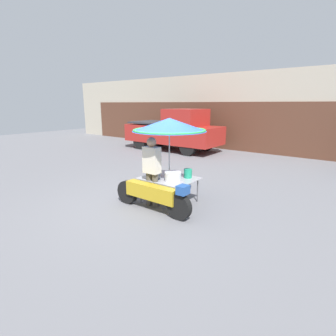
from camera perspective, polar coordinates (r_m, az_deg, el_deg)
ground_plane at (r=6.30m, az=-3.93°, el=-7.76°), size 36.00×36.00×0.00m
shopfront_building at (r=14.10m, az=21.92°, el=11.14°), size 28.00×2.06×3.81m
vendor_motorcycle_cart at (r=5.94m, az=-0.19°, el=5.93°), size 2.05×1.69×2.01m
vendor_person at (r=5.91m, az=-3.53°, el=-0.08°), size 0.38×0.22×1.60m
pickup_truck at (r=13.33m, az=1.47°, el=8.15°), size 4.95×1.96×2.07m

